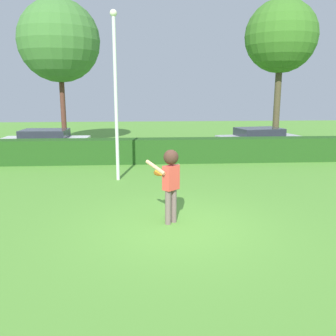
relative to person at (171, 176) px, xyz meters
name	(u,v)px	position (x,y,z in m)	size (l,w,h in m)	color
ground_plane	(178,227)	(0.17, -0.27, -1.16)	(60.00, 60.00, 0.00)	#5C9C38
person	(171,176)	(0.00, 0.00, 0.00)	(0.82, 0.52, 1.80)	#79615F
frisbee	(159,173)	(-0.25, 0.40, 0.00)	(0.27, 0.26, 0.11)	orange
lamppost	(116,89)	(-1.54, 4.51, 2.03)	(0.24, 0.24, 5.75)	silver
hedge_row	(161,151)	(0.17, 7.63, -0.63)	(29.66, 0.90, 1.06)	#24511A
parked_car_white	(45,141)	(-5.47, 10.06, -0.47)	(4.24, 1.88, 1.25)	white
parked_car_silver	(259,139)	(5.35, 10.08, -0.47)	(4.45, 2.49, 1.25)	#B7B7BC
willow_tree	(59,41)	(-5.05, 12.71, 4.58)	(4.38, 4.38, 7.94)	brown
maple_tree	(281,37)	(6.99, 12.20, 4.85)	(3.93, 3.93, 8.01)	brown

